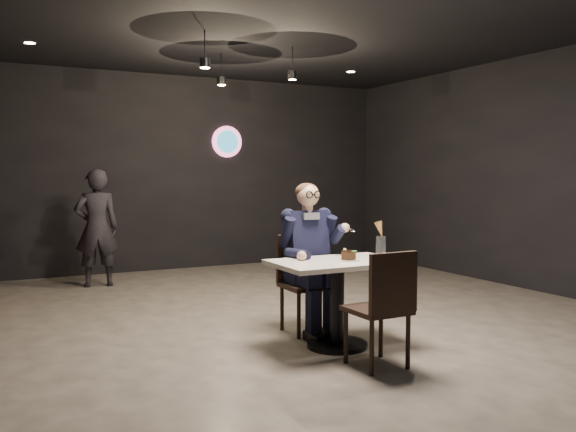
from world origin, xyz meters
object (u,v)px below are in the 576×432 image
main_table (337,304)px  chair_far (306,284)px  seated_man (306,256)px  passerby (97,228)px  sundae_glass (381,247)px  chair_near (377,307)px

main_table → chair_far: size_ratio=1.20×
main_table → seated_man: size_ratio=0.76×
chair_far → passerby: size_ratio=0.59×
main_table → sundae_glass: 0.63m
seated_man → passerby: (-1.34, 3.31, 0.05)m
sundae_glass → chair_near: bearing=-127.9°
chair_near → seated_man: seated_man is taller
chair_near → passerby: bearing=105.5°
chair_far → chair_near: 1.13m
main_table → passerby: size_ratio=0.71×
main_table → chair_far: bearing=90.0°
main_table → chair_near: (-0.00, -0.58, 0.09)m
chair_far → passerby: bearing=112.0°
main_table → chair_far: (0.00, 0.55, 0.09)m
chair_far → seated_man: size_ratio=0.64×
chair_far → chair_near: same height
sundae_glass → passerby: 4.28m
chair_near → sundae_glass: bearing=50.8°
sundae_glass → chair_far: bearing=124.2°
main_table → passerby: passerby is taller
main_table → chair_near: 0.59m
sundae_glass → seated_man: bearing=124.2°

